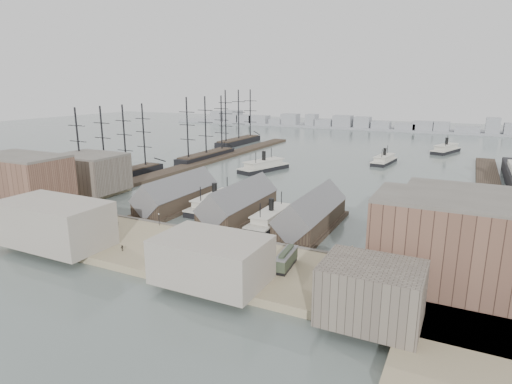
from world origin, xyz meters
The scene contains 43 objects.
ground centered at (0.00, 0.00, 0.00)m, with size 900.00×900.00×0.00m, color #515D5A.
quay centered at (0.00, -20.00, 1.00)m, with size 180.00×30.00×2.00m, color gray.
seawall centered at (0.00, -5.20, 1.15)m, with size 180.00×1.20×2.30m, color #59544C.
west_wharf centered at (-68.00, 100.00, 0.80)m, with size 10.00×220.00×1.60m, color #2D231C.
east_wharf centered at (78.00, 90.00, 0.80)m, with size 10.00×180.00×1.60m, color #2D231C.
ferry_shed_west centered at (-26.00, 16.88, 4.64)m, with size 14.00×42.00×12.60m.
ferry_shed_center centered at (0.00, 16.88, 4.64)m, with size 14.00×42.00×12.60m.
ferry_shed_east centered at (26.00, 16.88, 4.64)m, with size 14.00×42.00×12.60m.
warehouse_west_front centered at (-70.00, -12.00, 11.00)m, with size 32.00×18.00×18.00m, color brown.
warehouse_west_back centered at (-70.00, 18.00, 9.00)m, with size 26.00×20.00×14.00m, color #60564C.
warehouse_east_front centered at (66.00, -12.00, 11.50)m, with size 30.00×18.00×19.00m, color brown.
warehouse_east_back centered at (68.00, 15.00, 9.50)m, with size 28.00×20.00×15.00m, color #60564C.
street_bldg_center centered at (20.00, -32.00, 7.00)m, with size 24.00×16.00×10.00m, color gray.
street_bldg_west centered at (-30.00, -32.00, 8.00)m, with size 30.00×16.00×12.00m, color gray.
street_bldg_east centered at (55.00, -33.00, 7.50)m, with size 18.00×14.00×11.00m, color #60564C.
lamp_post_far_w centered at (-45.00, -7.00, 4.71)m, with size 0.44×0.44×3.92m.
lamp_post_near_w centered at (-15.00, -7.00, 4.71)m, with size 0.44×0.44×3.92m.
lamp_post_near_e centered at (15.00, -7.00, 4.71)m, with size 0.44×0.44×3.92m.
lamp_post_far_e centered at (45.00, -7.00, 4.71)m, with size 0.44×0.44×3.92m.
far_shore centered at (-2.07, 334.14, 3.91)m, with size 500.00×40.00×15.72m.
ferry_docked_west centered at (-13.00, 22.22, 2.38)m, with size 8.54×28.47×10.17m.
ferry_docked_east centered at (13.00, 15.07, 2.15)m, with size 7.71×25.71×9.18m.
ferry_open_near centered at (-27.35, 94.05, 2.59)m, with size 18.29×32.28×11.05m.
ferry_open_mid centered at (25.62, 143.83, 2.23)m, with size 11.09×27.36×9.50m.
ferry_open_far centered at (54.93, 203.35, 2.50)m, with size 17.87×31.19×10.67m.
sailing_ship_near centered at (-80.54, 42.69, 2.58)m, with size 8.54×58.85×35.12m.
sailing_ship_mid centered at (-73.68, 110.17, 2.69)m, with size 9.14×52.78×37.56m.
sailing_ship_far centered at (-88.75, 178.63, 2.92)m, with size 9.84×54.69×40.47m.
tram centered at (32.17, -18.38, 3.97)m, with size 3.75×11.03×3.85m.
horse_cart_left centered at (-29.66, -14.83, 2.79)m, with size 4.60×1.50×1.53m.
horse_cart_center centered at (-4.72, -20.27, 2.85)m, with size 4.91×3.36×1.71m.
horse_cart_right centered at (20.51, -25.48, 2.84)m, with size 4.70×1.86×1.67m.
pedestrian_0 centered at (-48.45, -8.20, 2.80)m, with size 0.58×0.42×1.59m, color black.
pedestrian_1 centered at (-37.90, -16.79, 2.91)m, with size 0.88×0.69×1.81m, color black.
pedestrian_2 centered at (-25.37, -13.90, 2.81)m, with size 1.05×0.60×1.63m, color black.
pedestrian_3 centered at (-10.40, -27.84, 2.81)m, with size 0.95×0.39×1.61m, color black.
pedestrian_4 centered at (-6.39, -16.60, 2.87)m, with size 0.85×0.55×1.73m, color black.
pedestrian_5 centered at (14.86, -16.36, 2.85)m, with size 0.62×0.45×1.69m, color black.
pedestrian_6 centered at (23.59, -9.65, 2.84)m, with size 0.81×0.63×1.67m, color black.
pedestrian_7 centered at (29.04, -26.82, 2.81)m, with size 1.05×0.60×1.62m, color black.
pedestrian_8 centered at (41.97, -14.10, 2.82)m, with size 0.96×0.40×1.64m, color black.
pedestrian_9 centered at (58.29, -21.64, 2.79)m, with size 0.77×0.50×1.58m, color black.
pedestrian_10 centered at (50.58, -27.10, 2.84)m, with size 1.08×0.62×1.68m, color black.
Camera 1 is at (67.87, -106.08, 44.51)m, focal length 30.00 mm.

